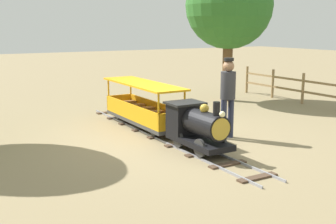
{
  "coord_description": "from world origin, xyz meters",
  "views": [
    {
      "loc": [
        4.18,
        7.11,
        2.22
      ],
      "look_at": [
        0.0,
        -0.04,
        0.55
      ],
      "focal_mm": 45.33,
      "sensor_mm": 36.0,
      "label": 1
    }
  ],
  "objects_px": {
    "passenger_car": "(143,109)",
    "conductor_person": "(228,91)",
    "oak_tree_near": "(229,6)",
    "locomotive": "(197,125)"
  },
  "relations": [
    {
      "from": "passenger_car",
      "to": "conductor_person",
      "type": "relative_size",
      "value": 1.67
    },
    {
      "from": "passenger_car",
      "to": "oak_tree_near",
      "type": "bearing_deg",
      "value": -153.55
    },
    {
      "from": "locomotive",
      "to": "passenger_car",
      "type": "height_order",
      "value": "passenger_car"
    },
    {
      "from": "locomotive",
      "to": "conductor_person",
      "type": "distance_m",
      "value": 1.25
    },
    {
      "from": "locomotive",
      "to": "oak_tree_near",
      "type": "distance_m",
      "value": 6.03
    },
    {
      "from": "locomotive",
      "to": "passenger_car",
      "type": "distance_m",
      "value": 2.12
    },
    {
      "from": "passenger_car",
      "to": "conductor_person",
      "type": "xyz_separation_m",
      "value": [
        -1.06,
        1.65,
        0.53
      ]
    },
    {
      "from": "locomotive",
      "to": "conductor_person",
      "type": "bearing_deg",
      "value": -156.17
    },
    {
      "from": "locomotive",
      "to": "oak_tree_near",
      "type": "relative_size",
      "value": 0.35
    },
    {
      "from": "passenger_car",
      "to": "locomotive",
      "type": "bearing_deg",
      "value": 90.0
    }
  ]
}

